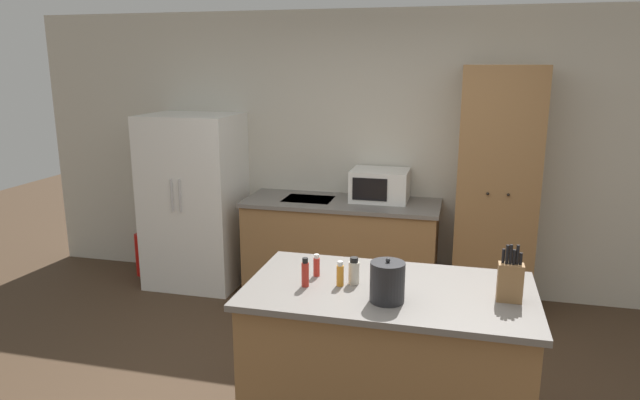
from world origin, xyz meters
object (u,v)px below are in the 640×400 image
object	(u,v)px
kettle	(387,282)
fire_extinguisher	(142,254)
spice_bottle_amber_oil	(340,274)
spice_bottle_green_herb	(317,266)
pantry_cabinet	(496,192)
spice_bottle_short_red	(305,273)
knife_block	(510,281)
refrigerator	(195,201)
microwave	(380,185)
spice_bottle_tall_dark	(354,271)

from	to	relation	value
kettle	fire_extinguisher	size ratio (longest dim) A/B	0.45
spice_bottle_amber_oil	spice_bottle_green_herb	xyz separation A→B (m)	(-0.16, 0.11, -0.00)
pantry_cabinet	spice_bottle_short_red	distance (m)	2.41
spice_bottle_amber_oil	pantry_cabinet	bearing A→B (deg)	66.69
knife_block	spice_bottle_green_herb	bearing A→B (deg)	174.49
refrigerator	knife_block	size ratio (longest dim) A/B	5.48
knife_block	spice_bottle_amber_oil	distance (m)	0.88
microwave	spice_bottle_green_herb	xyz separation A→B (m)	(-0.06, -2.04, -0.05)
spice_bottle_tall_dark	spice_bottle_amber_oil	world-z (taller)	spice_bottle_tall_dark
refrigerator	spice_bottle_short_red	bearing A→B (deg)	-50.92
spice_bottle_amber_oil	fire_extinguisher	bearing A→B (deg)	140.62
refrigerator	microwave	world-z (taller)	refrigerator
kettle	spice_bottle_short_red	bearing A→B (deg)	168.88
refrigerator	fire_extinguisher	world-z (taller)	refrigerator
spice_bottle_short_red	spice_bottle_green_herb	world-z (taller)	spice_bottle_short_red
spice_bottle_tall_dark	spice_bottle_amber_oil	size ratio (longest dim) A/B	1.09
kettle	pantry_cabinet	bearing A→B (deg)	74.34
spice_bottle_amber_oil	spice_bottle_green_herb	world-z (taller)	spice_bottle_amber_oil
microwave	spice_bottle_tall_dark	size ratio (longest dim) A/B	3.35
pantry_cabinet	spice_bottle_green_herb	xyz separation A→B (m)	(-1.07, -1.99, -0.06)
fire_extinguisher	refrigerator	bearing A→B (deg)	-3.26
spice_bottle_tall_dark	refrigerator	bearing A→B (deg)	134.42
refrigerator	spice_bottle_green_herb	size ratio (longest dim) A/B	12.80
spice_bottle_tall_dark	kettle	xyz separation A→B (m)	(0.21, -0.19, 0.03)
spice_bottle_tall_dark	spice_bottle_amber_oil	bearing A→B (deg)	-144.36
microwave	knife_block	distance (m)	2.35
pantry_cabinet	kettle	distance (m)	2.33
spice_bottle_short_red	spice_bottle_green_herb	size ratio (longest dim) A/B	1.26
knife_block	spice_bottle_amber_oil	bearing A→B (deg)	-179.31
spice_bottle_green_herb	spice_bottle_tall_dark	bearing A→B (deg)	-15.43
refrigerator	pantry_cabinet	distance (m)	2.79
pantry_cabinet	spice_bottle_tall_dark	bearing A→B (deg)	-112.21
spice_bottle_tall_dark	fire_extinguisher	world-z (taller)	spice_bottle_tall_dark
knife_block	spice_bottle_green_herb	distance (m)	1.05
microwave	spice_bottle_tall_dark	world-z (taller)	microwave
knife_block	spice_bottle_green_herb	world-z (taller)	knife_block
spice_bottle_short_red	spice_bottle_green_herb	distance (m)	0.17
microwave	spice_bottle_amber_oil	size ratio (longest dim) A/B	3.63
fire_extinguisher	spice_bottle_tall_dark	bearing A→B (deg)	-37.98
pantry_cabinet	spice_bottle_tall_dark	xyz separation A→B (m)	(-0.84, -2.05, -0.05)
pantry_cabinet	spice_bottle_short_red	world-z (taller)	pantry_cabinet
microwave	spice_bottle_amber_oil	xyz separation A→B (m)	(0.10, -2.15, -0.05)
microwave	spice_bottle_green_herb	size ratio (longest dim) A/B	3.92
refrigerator	microwave	size ratio (longest dim) A/B	3.27
kettle	fire_extinguisher	world-z (taller)	kettle
knife_block	microwave	bearing A→B (deg)	114.54
refrigerator	fire_extinguisher	distance (m)	0.88
microwave	spice_bottle_tall_dark	xyz separation A→B (m)	(0.16, -2.10, -0.04)
refrigerator	spice_bottle_tall_dark	size ratio (longest dim) A/B	10.93
pantry_cabinet	spice_bottle_tall_dark	size ratio (longest dim) A/B	13.90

